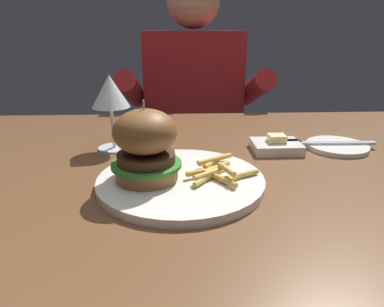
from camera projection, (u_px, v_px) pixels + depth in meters
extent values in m
cube|color=brown|center=(211.00, 174.00, 0.66)|extent=(1.25, 0.85, 0.04)
cylinder|color=brown|center=(24.00, 238.00, 1.11)|extent=(0.06, 0.06, 0.70)
cylinder|color=brown|center=(364.00, 229.00, 1.15)|extent=(0.06, 0.06, 0.70)
cylinder|color=white|center=(181.00, 181.00, 0.57)|extent=(0.28, 0.28, 0.01)
cylinder|color=#9E6B38|center=(147.00, 172.00, 0.56)|extent=(0.10, 0.10, 0.02)
cylinder|color=#38842D|center=(147.00, 164.00, 0.55)|extent=(0.11, 0.11, 0.01)
cylinder|color=#4C2D1E|center=(146.00, 158.00, 0.55)|extent=(0.09, 0.09, 0.02)
ellipsoid|color=brown|center=(145.00, 132.00, 0.53)|extent=(0.10, 0.10, 0.07)
cylinder|color=#CCB78C|center=(144.00, 116.00, 0.53)|extent=(0.00, 0.00, 0.05)
cylinder|color=#EABC5B|center=(242.00, 175.00, 0.56)|extent=(0.05, 0.04, 0.01)
cylinder|color=#E0B251|center=(240.00, 175.00, 0.56)|extent=(0.07, 0.04, 0.01)
cylinder|color=#EABC5B|center=(215.00, 164.00, 0.60)|extent=(0.05, 0.01, 0.01)
cylinder|color=#EABC5B|center=(203.00, 180.00, 0.54)|extent=(0.04, 0.04, 0.01)
cylinder|color=gold|center=(213.00, 161.00, 0.59)|extent=(0.04, 0.06, 0.01)
cylinder|color=gold|center=(223.00, 180.00, 0.54)|extent=(0.04, 0.05, 0.01)
cylinder|color=#EABC5B|center=(212.00, 159.00, 0.59)|extent=(0.06, 0.04, 0.01)
cylinder|color=#E0B251|center=(215.00, 168.00, 0.57)|extent=(0.05, 0.05, 0.01)
cylinder|color=#EABC5B|center=(209.00, 173.00, 0.55)|extent=(0.06, 0.05, 0.01)
cylinder|color=gold|center=(203.00, 171.00, 0.57)|extent=(0.06, 0.03, 0.01)
cylinder|color=#E0B251|center=(226.00, 169.00, 0.55)|extent=(0.03, 0.05, 0.01)
cylinder|color=silver|center=(115.00, 148.00, 0.74)|extent=(0.07, 0.07, 0.00)
cylinder|color=silver|center=(113.00, 127.00, 0.73)|extent=(0.01, 0.01, 0.09)
cone|color=silver|center=(110.00, 91.00, 0.70)|extent=(0.08, 0.08, 0.07)
cylinder|color=white|center=(337.00, 146.00, 0.74)|extent=(0.13, 0.13, 0.01)
cube|color=silver|center=(338.00, 143.00, 0.74)|extent=(0.16, 0.02, 0.00)
cube|color=black|center=(286.00, 142.00, 0.74)|extent=(0.06, 0.02, 0.01)
cube|color=white|center=(276.00, 146.00, 0.73)|extent=(0.10, 0.08, 0.02)
cube|color=#F4E58C|center=(277.00, 138.00, 0.72)|extent=(0.03, 0.03, 0.02)
cube|color=#282833|center=(192.00, 213.00, 1.49)|extent=(0.30, 0.22, 0.46)
cube|color=maroon|center=(192.00, 102.00, 1.32)|extent=(0.36, 0.20, 0.52)
sphere|color=tan|center=(193.00, 0.00, 1.20)|extent=(0.19, 0.19, 0.19)
cylinder|color=maroon|center=(132.00, 90.00, 1.22)|extent=(0.07, 0.34, 0.18)
cylinder|color=maroon|center=(254.00, 89.00, 1.24)|extent=(0.07, 0.34, 0.18)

